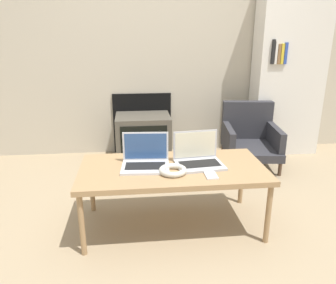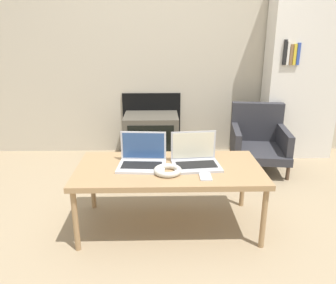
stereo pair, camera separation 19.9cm
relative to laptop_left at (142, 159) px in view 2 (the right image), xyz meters
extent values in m
plane|color=#998466|center=(0.19, -0.24, -0.51)|extent=(14.00, 14.00, 0.00)
cube|color=#B7AD99|center=(0.19, 1.62, 0.79)|extent=(7.00, 0.06, 2.60)
cube|color=black|center=(0.03, 1.58, -0.16)|extent=(0.66, 0.03, 0.69)
cube|color=#9E7A51|center=(0.19, -0.04, -0.06)|extent=(1.28, 0.63, 0.04)
cylinder|color=#9E7A51|center=(-0.41, -0.31, -0.29)|extent=(0.04, 0.04, 0.42)
cylinder|color=#9E7A51|center=(0.78, -0.31, -0.29)|extent=(0.04, 0.04, 0.42)
cylinder|color=#9E7A51|center=(-0.41, 0.23, -0.29)|extent=(0.04, 0.04, 0.42)
cylinder|color=#9E7A51|center=(0.78, 0.23, -0.29)|extent=(0.04, 0.04, 0.42)
cube|color=silver|center=(0.00, -0.04, -0.04)|extent=(0.34, 0.27, 0.02)
cube|color=black|center=(0.00, -0.04, -0.03)|extent=(0.28, 0.15, 0.00)
cube|color=silver|center=(0.01, 0.08, 0.07)|extent=(0.32, 0.03, 0.21)
cube|color=#2D4C7F|center=(0.01, 0.07, 0.07)|extent=(0.30, 0.02, 0.19)
cube|color=#B2B2B7|center=(0.37, -0.04, -0.04)|extent=(0.34, 0.28, 0.02)
cube|color=black|center=(0.37, -0.04, -0.03)|extent=(0.29, 0.16, 0.00)
cube|color=#B2B2B7|center=(0.36, 0.08, 0.07)|extent=(0.32, 0.04, 0.21)
cube|color=beige|center=(0.36, 0.07, 0.07)|extent=(0.30, 0.03, 0.19)
torus|color=beige|center=(0.17, -0.14, -0.03)|extent=(0.19, 0.19, 0.04)
cube|color=silver|center=(0.41, -0.21, -0.04)|extent=(0.07, 0.12, 0.01)
cube|color=#4C473D|center=(0.03, 1.34, -0.26)|extent=(0.58, 0.46, 0.49)
cube|color=black|center=(0.03, 1.11, -0.26)|extent=(0.48, 0.01, 0.38)
cube|color=#2D2D33|center=(1.13, 0.98, -0.31)|extent=(0.61, 0.69, 0.08)
cube|color=#2D2D33|center=(1.16, 1.24, -0.07)|extent=(0.54, 0.17, 0.41)
cube|color=#2D2D33|center=(0.89, 1.01, -0.17)|extent=(0.13, 0.57, 0.20)
cube|color=#2D2D33|center=(1.36, 0.95, -0.17)|extent=(0.13, 0.57, 0.20)
cylinder|color=#4C3828|center=(0.91, 0.72, -0.43)|extent=(0.04, 0.04, 0.16)
cylinder|color=#4C3828|center=(1.34, 0.72, -0.43)|extent=(0.04, 0.04, 0.16)
cylinder|color=#4C3828|center=(0.91, 1.24, -0.43)|extent=(0.04, 0.04, 0.16)
cylinder|color=#4C3828|center=(1.34, 1.24, -0.43)|extent=(0.04, 0.04, 0.16)
cube|color=silver|center=(1.66, 1.42, 0.43)|extent=(0.76, 0.30, 1.87)
cube|color=black|center=(1.39, 1.26, 0.65)|extent=(0.03, 0.02, 0.25)
cube|color=silver|center=(1.42, 1.26, 0.64)|extent=(0.02, 0.02, 0.23)
cube|color=brown|center=(1.46, 1.26, 0.63)|extent=(0.03, 0.02, 0.20)
cube|color=gold|center=(1.49, 1.26, 0.63)|extent=(0.03, 0.02, 0.21)
cube|color=#2D479E|center=(1.53, 1.26, 0.63)|extent=(0.03, 0.02, 0.22)
camera|label=1|loc=(-0.07, -2.11, 0.83)|focal=35.00mm
camera|label=2|loc=(0.13, -2.13, 0.83)|focal=35.00mm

